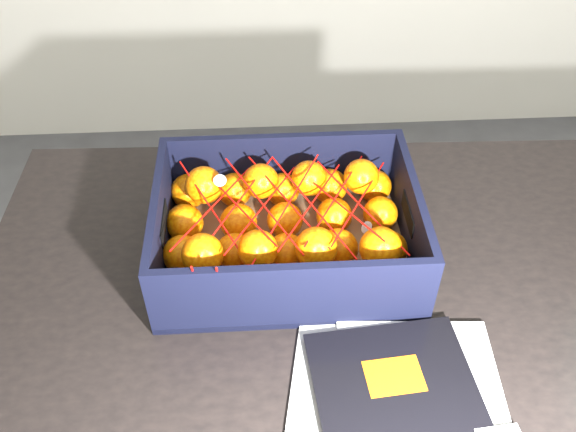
{
  "coord_description": "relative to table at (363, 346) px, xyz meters",
  "views": [
    {
      "loc": [
        -0.05,
        -0.33,
        1.48
      ],
      "look_at": [
        -0.02,
        0.32,
        0.86
      ],
      "focal_mm": 38.76,
      "sensor_mm": 36.0,
      "label": 1
    }
  ],
  "objects": [
    {
      "name": "produce_crate",
      "position": [
        -0.11,
        0.12,
        0.14
      ],
      "size": [
        0.4,
        0.3,
        0.13
      ],
      "color": "olive",
      "rests_on": "table"
    },
    {
      "name": "mesh_net",
      "position": [
        -0.12,
        0.11,
        0.2
      ],
      "size": [
        0.33,
        0.26,
        0.09
      ],
      "color": "red",
      "rests_on": "clementine_heap"
    },
    {
      "name": "table",
      "position": [
        0.0,
        0.0,
        0.0
      ],
      "size": [
        1.22,
        0.83,
        0.75
      ],
      "color": "black",
      "rests_on": "ground"
    },
    {
      "name": "clementine_heap",
      "position": [
        -0.12,
        0.12,
        0.15
      ],
      "size": [
        0.38,
        0.28,
        0.11
      ],
      "color": "#DC6104",
      "rests_on": "produce_crate"
    },
    {
      "name": "magazine_stack",
      "position": [
        0.01,
        -0.18,
        0.11
      ],
      "size": [
        0.31,
        0.31,
        0.02
      ],
      "color": "beige",
      "rests_on": "table"
    },
    {
      "name": "room_shell",
      "position": [
        -0.1,
        -0.23,
        0.6
      ],
      "size": [
        3.54,
        3.54,
        2.5
      ],
      "color": "beige",
      "rests_on": "ground"
    }
  ]
}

